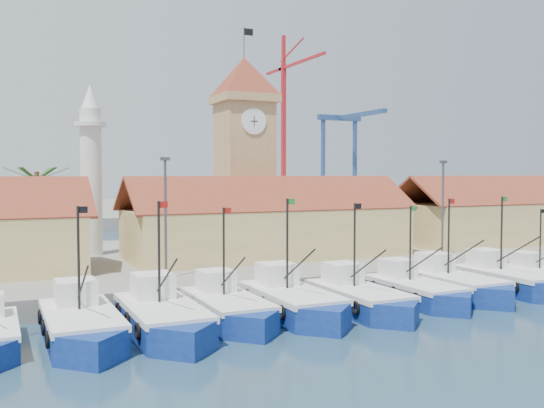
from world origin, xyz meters
name	(u,v)px	position (x,y,z in m)	size (l,w,h in m)	color
ground	(396,317)	(0.00, 0.00, 0.00)	(400.00, 400.00, 0.00)	#1C3A4C
quay	(252,259)	(0.00, 24.00, 0.75)	(140.00, 32.00, 1.50)	gray
terminal	(106,210)	(0.00, 110.00, 1.00)	(240.00, 80.00, 2.00)	gray
boat_1	(82,328)	(-19.29, 2.28, 0.82)	(3.82, 10.47, 7.92)	navy
boat_2	(164,321)	(-14.78, 2.02, 0.84)	(3.93, 10.76, 8.14)	navy
boat_3	(229,310)	(-10.36, 3.12, 0.78)	(3.66, 10.01, 7.58)	navy
boat_4	(294,304)	(-6.00, 2.78, 0.84)	(3.92, 10.73, 8.12)	navy
boat_5	(362,301)	(-1.30, 2.02, 0.80)	(3.73, 10.21, 7.72)	navy
boat_6	(418,293)	(3.93, 2.78, 0.76)	(3.56, 9.76, 7.38)	navy
boat_7	(457,286)	(8.03, 3.36, 0.81)	(3.78, 10.35, 7.83)	navy
boat_8	(510,282)	(13.12, 3.04, 0.82)	(3.83, 10.49, 7.94)	navy
hall_center	(268,230)	(0.00, 20.00, 3.99)	(27.04, 10.13, 7.61)	#D8BA76
hall_right	(518,220)	(32.00, 20.00, 3.99)	(31.20, 10.13, 7.61)	#D8BA76
clock_tower	(244,148)	(0.00, 26.00, 11.96)	(5.80, 5.80, 22.70)	tan
minaret	(91,169)	(-15.00, 28.00, 9.73)	(3.00, 3.00, 16.30)	silver
palm_tree	(37,208)	(-20.00, 26.00, 6.25)	(5.60, 5.03, 8.39)	brown
lamp_posts	(314,208)	(0.50, 12.00, 6.48)	(80.70, 0.25, 9.03)	#3F3F44
crane_red_right	(286,111)	(42.78, 103.87, 24.99)	(1.00, 30.64, 41.73)	red
gantry	(346,134)	(62.00, 106.65, 20.04)	(13.00, 22.00, 23.20)	navy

